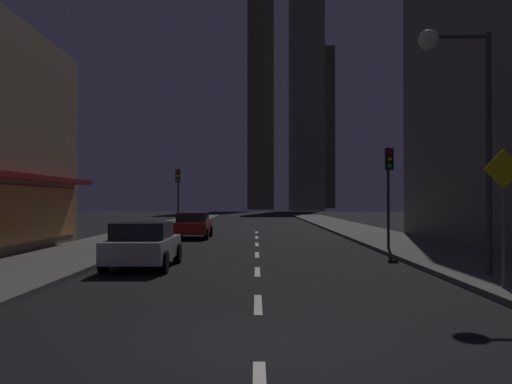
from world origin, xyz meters
name	(u,v)px	position (x,y,z in m)	size (l,w,h in m)	color
ground_plane	(256,231)	(0.00, 32.00, -0.05)	(78.00, 136.00, 0.10)	black
sidewalk_right	(353,229)	(7.00, 32.00, 0.07)	(4.00, 76.00, 0.15)	#605E59
sidewalk_left	(159,229)	(-7.00, 32.00, 0.07)	(4.00, 76.00, 0.15)	#605E59
lane_marking_center	(256,255)	(0.00, 13.60, 0.01)	(0.16, 33.40, 0.01)	silver
skyscraper_distant_tall	(260,87)	(1.04, 125.67, 29.31)	(6.17, 7.94, 58.62)	#504C3C
skyscraper_distant_mid	(306,103)	(10.78, 112.03, 23.10)	(7.05, 8.40, 46.20)	#635E4A
skyscraper_distant_short	(321,128)	(18.68, 150.50, 22.79)	(6.77, 5.51, 45.58)	#39362A
car_parked_near	(143,245)	(-3.60, 9.41, 0.74)	(1.98, 4.24, 1.45)	silver
car_parked_far	(192,225)	(-3.60, 23.38, 0.74)	(1.98, 4.24, 1.45)	#B21919
fire_hydrant_far_left	(153,230)	(-5.90, 23.72, 0.45)	(0.42, 0.30, 0.65)	#B2B2B2
traffic_light_near_right	(388,175)	(5.50, 15.05, 3.19)	(0.32, 0.48, 4.20)	#2D2D2D
traffic_light_far_left	(177,185)	(-5.50, 30.91, 3.19)	(0.32, 0.48, 4.20)	#2D2D2D
street_lamp_right	(457,91)	(5.38, 6.71, 5.07)	(1.96, 0.56, 6.58)	#38383D
pedestrian_crossing_sign	(503,205)	(5.60, 4.48, 2.02)	(0.91, 0.08, 3.15)	slate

